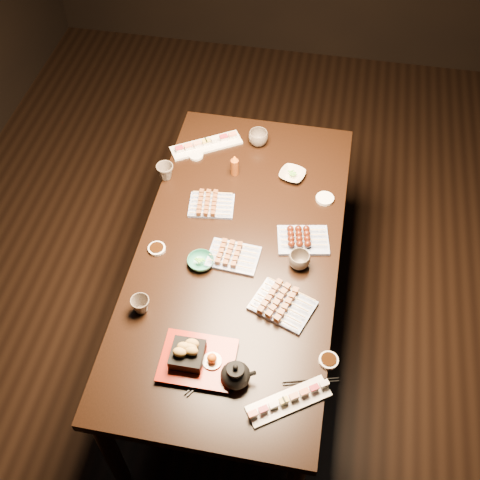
# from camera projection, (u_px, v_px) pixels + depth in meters

# --- Properties ---
(ground) EXTENTS (5.00, 5.00, 0.00)m
(ground) POSITION_uv_depth(u_px,v_px,m) (247.00, 309.00, 3.38)
(ground) COLOR black
(ground) RESTS_ON ground
(dining_table) EXTENTS (1.09, 1.89, 0.75)m
(dining_table) POSITION_uv_depth(u_px,v_px,m) (238.00, 297.00, 2.98)
(dining_table) COLOR black
(dining_table) RESTS_ON ground
(sushi_platter_near) EXTENTS (0.32, 0.26, 0.04)m
(sushi_platter_near) POSITION_uv_depth(u_px,v_px,m) (289.00, 400.00, 2.23)
(sushi_platter_near) COLOR white
(sushi_platter_near) RESTS_ON dining_table
(sushi_platter_far) EXTENTS (0.37, 0.28, 0.05)m
(sushi_platter_far) POSITION_uv_depth(u_px,v_px,m) (206.00, 143.00, 3.10)
(sushi_platter_far) COLOR white
(sushi_platter_far) RESTS_ON dining_table
(yakitori_plate_center) EXTENTS (0.23, 0.18, 0.06)m
(yakitori_plate_center) POSITION_uv_depth(u_px,v_px,m) (233.00, 254.00, 2.65)
(yakitori_plate_center) COLOR #828EB6
(yakitori_plate_center) RESTS_ON dining_table
(yakitori_plate_right) EXTENTS (0.29, 0.25, 0.06)m
(yakitori_plate_right) POSITION_uv_depth(u_px,v_px,m) (283.00, 303.00, 2.49)
(yakitori_plate_right) COLOR #828EB6
(yakitori_plate_right) RESTS_ON dining_table
(yakitori_plate_left) EXTENTS (0.23, 0.18, 0.05)m
(yakitori_plate_left) POSITION_uv_depth(u_px,v_px,m) (211.00, 203.00, 2.84)
(yakitori_plate_left) COLOR #828EB6
(yakitori_plate_left) RESTS_ON dining_table
(tsukune_plate) EXTENTS (0.26, 0.21, 0.06)m
(tsukune_plate) POSITION_uv_depth(u_px,v_px,m) (303.00, 237.00, 2.70)
(tsukune_plate) COLOR #828EB6
(tsukune_plate) RESTS_ON dining_table
(edamame_bowl_green) EXTENTS (0.15, 0.15, 0.04)m
(edamame_bowl_green) POSITION_uv_depth(u_px,v_px,m) (201.00, 262.00, 2.63)
(edamame_bowl_green) COLOR #287D64
(edamame_bowl_green) RESTS_ON dining_table
(edamame_bowl_cream) EXTENTS (0.15, 0.15, 0.03)m
(edamame_bowl_cream) POSITION_uv_depth(u_px,v_px,m) (292.00, 175.00, 2.97)
(edamame_bowl_cream) COLOR #C0B19D
(edamame_bowl_cream) RESTS_ON dining_table
(tempura_tray) EXTENTS (0.29, 0.23, 0.11)m
(tempura_tray) POSITION_uv_depth(u_px,v_px,m) (197.00, 356.00, 2.31)
(tempura_tray) COLOR black
(tempura_tray) RESTS_ON dining_table
(teacup_near_left) EXTENTS (0.10, 0.10, 0.07)m
(teacup_near_left) POSITION_uv_depth(u_px,v_px,m) (141.00, 305.00, 2.47)
(teacup_near_left) COLOR brown
(teacup_near_left) RESTS_ON dining_table
(teacup_mid_right) EXTENTS (0.09, 0.09, 0.07)m
(teacup_mid_right) POSITION_uv_depth(u_px,v_px,m) (299.00, 260.00, 2.61)
(teacup_mid_right) COLOR brown
(teacup_mid_right) RESTS_ON dining_table
(teacup_far_left) EXTENTS (0.11, 0.11, 0.08)m
(teacup_far_left) POSITION_uv_depth(u_px,v_px,m) (165.00, 172.00, 2.95)
(teacup_far_left) COLOR brown
(teacup_far_left) RESTS_ON dining_table
(teacup_far_right) EXTENTS (0.13, 0.13, 0.08)m
(teacup_far_right) POSITION_uv_depth(u_px,v_px,m) (258.00, 138.00, 3.10)
(teacup_far_right) COLOR brown
(teacup_far_right) RESTS_ON dining_table
(teapot) EXTENTS (0.16, 0.16, 0.12)m
(teapot) POSITION_uv_depth(u_px,v_px,m) (235.00, 374.00, 2.26)
(teapot) COLOR black
(teapot) RESTS_ON dining_table
(condiment_bottle) EXTENTS (0.05, 0.05, 0.12)m
(condiment_bottle) POSITION_uv_depth(u_px,v_px,m) (235.00, 165.00, 2.95)
(condiment_bottle) COLOR brown
(condiment_bottle) RESTS_ON dining_table
(sauce_dish_west) EXTENTS (0.09, 0.09, 0.01)m
(sauce_dish_west) POSITION_uv_depth(u_px,v_px,m) (157.00, 249.00, 2.69)
(sauce_dish_west) COLOR white
(sauce_dish_west) RESTS_ON dining_table
(sauce_dish_east) EXTENTS (0.11, 0.11, 0.02)m
(sauce_dish_east) POSITION_uv_depth(u_px,v_px,m) (325.00, 199.00, 2.88)
(sauce_dish_east) COLOR white
(sauce_dish_east) RESTS_ON dining_table
(sauce_dish_se) EXTENTS (0.09, 0.09, 0.01)m
(sauce_dish_se) POSITION_uv_depth(u_px,v_px,m) (329.00, 360.00, 2.35)
(sauce_dish_se) COLOR white
(sauce_dish_se) RESTS_ON dining_table
(sauce_dish_nw) EXTENTS (0.08, 0.08, 0.01)m
(sauce_dish_nw) POSITION_uv_depth(u_px,v_px,m) (196.00, 155.00, 3.07)
(sauce_dish_nw) COLOR white
(sauce_dish_nw) RESTS_ON dining_table
(chopsticks_near) EXTENTS (0.14, 0.20, 0.01)m
(chopsticks_near) POSITION_uv_depth(u_px,v_px,m) (207.00, 375.00, 2.31)
(chopsticks_near) COLOR black
(chopsticks_near) RESTS_ON dining_table
(chopsticks_se) EXTENTS (0.21, 0.07, 0.01)m
(chopsticks_se) POSITION_uv_depth(u_px,v_px,m) (311.00, 381.00, 2.30)
(chopsticks_se) COLOR black
(chopsticks_se) RESTS_ON dining_table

